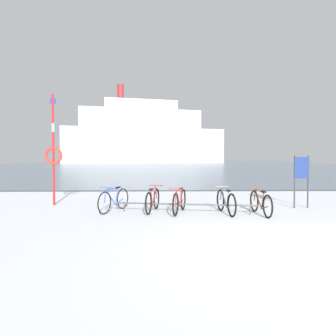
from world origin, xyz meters
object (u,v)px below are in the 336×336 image
bicycle_1 (153,200)px  bicycle_4 (261,203)px  bicycle_3 (226,202)px  rescue_post (53,152)px  info_sign (301,173)px  ferry_ship (143,137)px  bicycle_0 (114,200)px  bicycle_2 (179,201)px

bicycle_1 → bicycle_4: size_ratio=0.97×
bicycle_3 → rescue_post: (-6.03, 1.80, 1.60)m
bicycle_1 → info_sign: info_sign is taller
rescue_post → ferry_ship: size_ratio=0.09×
bicycle_0 → bicycle_1: 1.28m
bicycle_4 → rescue_post: (-7.07, 1.98, 1.61)m
bicycle_2 → ferry_ship: ferry_ship is taller
bicycle_3 → ferry_ship: ferry_ship is taller
bicycle_0 → bicycle_4: size_ratio=0.93×
info_sign → ferry_ship: size_ratio=0.04×
bicycle_0 → bicycle_1: size_ratio=0.96×
bicycle_0 → info_sign: size_ratio=0.89×
bicycle_3 → bicycle_0: bearing=172.6°
bicycle_2 → rescue_post: (-4.57, 1.64, 1.60)m
bicycle_1 → rescue_post: bearing=159.2°
bicycle_1 → bicycle_3: size_ratio=0.97×
info_sign → bicycle_0: bearing=-175.4°
info_sign → ferry_ship: ferry_ship is taller
bicycle_4 → info_sign: (1.82, 1.17, 0.87)m
bicycle_1 → rescue_post: (-3.71, 1.41, 1.61)m
bicycle_3 → ferry_ship: size_ratio=0.04×
bicycle_2 → info_sign: 4.48m
bicycle_1 → bicycle_4: (3.36, -0.57, -0.01)m
bicycle_1 → ferry_ship: 78.89m
bicycle_0 → bicycle_3: bearing=-7.4°
bicycle_0 → bicycle_1: bearing=-3.4°
bicycle_1 → bicycle_3: bicycle_3 is taller
rescue_post → ferry_ship: 77.20m
bicycle_3 → info_sign: 3.15m
rescue_post → ferry_ship: bearing=91.2°
bicycle_0 → bicycle_4: bearing=-7.9°
bicycle_0 → rescue_post: rescue_post is taller
bicycle_1 → bicycle_3: bearing=-9.6°
bicycle_4 → rescue_post: 7.52m
bicycle_4 → bicycle_2: bearing=172.3°
bicycle_0 → info_sign: (6.45, 0.52, 0.86)m
bicycle_2 → ferry_ship: 79.19m
bicycle_2 → ferry_ship: size_ratio=0.04×
bicycle_3 → info_sign: info_sign is taller
bicycle_1 → ferry_ship: size_ratio=0.04×
bicycle_0 → bicycle_1: (1.27, -0.07, -0.01)m
bicycle_1 → rescue_post: 4.28m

